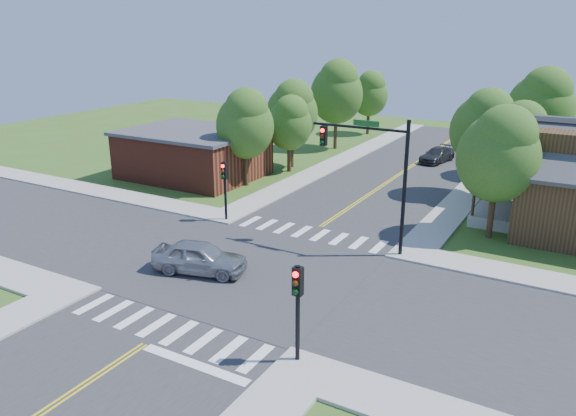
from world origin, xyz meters
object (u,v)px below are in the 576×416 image
Objects in this scene: signal_pole_se at (297,296)px; signal_pole_nw at (225,180)px; car_silver at (200,258)px; car_dgrey at (437,155)px; signal_mast_ne at (374,163)px.

signal_pole_se and signal_pole_nw have the same top height.
car_dgrey is at bearing -22.17° from car_silver.
signal_pole_se reaches higher than car_dgrey.
car_silver is (-6.16, -6.83, -4.06)m from signal_mast_ne.
signal_pole_nw reaches higher than car_silver.
signal_pole_se is at bearing -45.00° from signal_pole_nw.
car_dgrey is at bearing 72.23° from signal_pole_nw.
car_silver is at bearing -85.71° from car_dgrey.
signal_pole_se is 33.47m from car_dgrey.
signal_mast_ne is 1.57× the size of car_dgrey.
signal_pole_nw is at bearing -96.20° from car_dgrey.
signal_mast_ne reaches higher than signal_pole_se.
signal_pole_nw is at bearing 135.00° from signal_pole_se.
signal_mast_ne reaches higher than car_dgrey.
car_silver is (-7.84, 4.38, -1.87)m from signal_pole_se.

